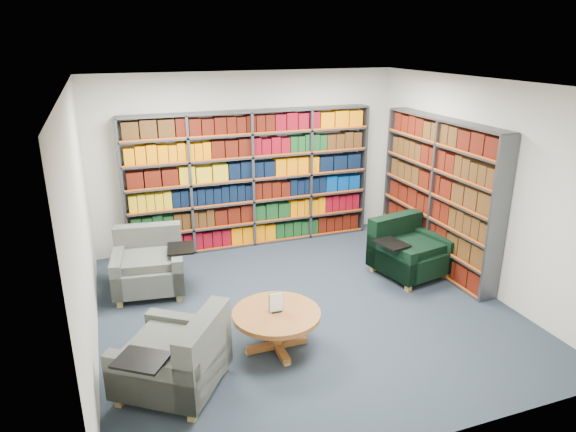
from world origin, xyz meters
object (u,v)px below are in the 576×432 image
object	(u,v)px
chair_green_right	(406,252)
chair_teal_front	(180,360)
chair_teal_left	(149,265)
coffee_table	(276,319)

from	to	relation	value
chair_green_right	chair_teal_front	size ratio (longest dim) A/B	0.91
chair_teal_left	chair_teal_front	bearing A→B (deg)	-88.64
chair_teal_left	chair_green_right	bearing A→B (deg)	-12.35
coffee_table	chair_teal_front	bearing A→B (deg)	-162.42
coffee_table	chair_green_right	bearing A→B (deg)	26.67
chair_green_right	chair_teal_front	world-z (taller)	chair_teal_front
coffee_table	chair_teal_left	bearing A→B (deg)	120.33
chair_green_right	coffee_table	size ratio (longest dim) A/B	1.19
chair_teal_left	chair_teal_front	size ratio (longest dim) A/B	0.90
chair_teal_front	coffee_table	world-z (taller)	chair_teal_front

